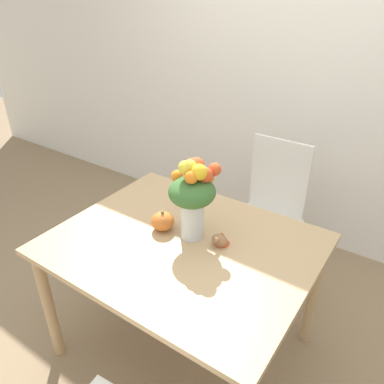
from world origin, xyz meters
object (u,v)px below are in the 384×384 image
(pumpkin, at_px, (163,221))
(turkey_figurine, at_px, (221,239))
(flower_vase, at_px, (193,195))
(dining_chair_near_window, at_px, (268,214))

(pumpkin, distance_m, turkey_figurine, 0.32)
(flower_vase, xyz_separation_m, pumpkin, (-0.16, -0.04, -0.19))
(turkey_figurine, height_order, dining_chair_near_window, dining_chair_near_window)
(pumpkin, relative_size, turkey_figurine, 1.10)
(flower_vase, bearing_deg, dining_chair_near_window, 83.12)
(flower_vase, height_order, turkey_figurine, flower_vase)
(flower_vase, relative_size, dining_chair_near_window, 0.41)
(flower_vase, distance_m, pumpkin, 0.25)
(turkey_figurine, bearing_deg, dining_chair_near_window, 94.75)
(dining_chair_near_window, bearing_deg, pumpkin, -106.79)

